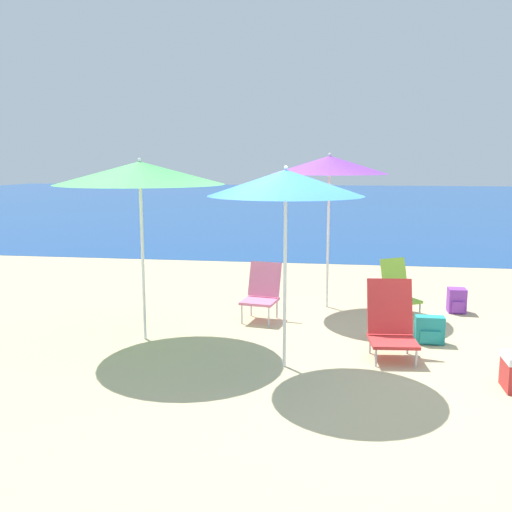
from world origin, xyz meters
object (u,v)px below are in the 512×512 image
Objects in this scene: beach_umbrella_blue at (286,183)px; backpack_purple at (457,301)px; beach_umbrella_green at (140,173)px; beach_chair_lime at (398,288)px; beach_chair_pink at (262,291)px; beach_chair_red at (391,322)px; backpack_teal at (429,330)px; beach_umbrella_purple at (330,165)px.

beach_umbrella_blue is 3.84m from backpack_purple.
backpack_purple is at bearing 24.90° from beach_umbrella_green.
beach_umbrella_green is 3.91m from beach_chair_lime.
beach_chair_lime is at bearing 24.04° from beach_chair_pink.
beach_chair_lime is 2.28× the size of backpack_purple.
beach_umbrella_green reaches higher than beach_chair_red.
beach_umbrella_green reaches higher than beach_umbrella_blue.
backpack_purple is 1.04× the size of backpack_teal.
beach_umbrella_blue is 2.50× the size of beach_chair_red.
beach_chair_pink reaches higher than backpack_purple.
beach_umbrella_purple reaches higher than backpack_teal.
beach_umbrella_green is at bearing 158.84° from beach_umbrella_blue.
beach_chair_pink is (-1.87, -0.49, 0.01)m from beach_chair_lime.
backpack_teal is (3.43, 0.34, -1.86)m from beach_umbrella_green.
beach_umbrella_blue is at bearing -65.44° from beach_chair_pink.
beach_chair_red is 2.42× the size of backpack_purple.
backpack_purple is 1.65m from backpack_teal.
beach_umbrella_purple is at bearing 41.45° from beach_umbrella_green.
beach_umbrella_green is at bearing -174.37° from backpack_teal.
backpack_purple is at bearing -14.90° from beach_chair_lime.
beach_chair_lime is 1.93m from beach_chair_pink.
beach_umbrella_green is 2.59× the size of beach_chair_red.
beach_chair_red is at bearing -3.65° from beach_umbrella_green.
beach_chair_lime is at bearing -162.72° from backpack_purple.
beach_chair_pink is 2.28m from backpack_teal.
beach_chair_red is (0.76, -2.10, -1.71)m from beach_umbrella_purple.
beach_umbrella_blue reaches higher than beach_chair_red.
beach_umbrella_purple is at bearing 52.04° from beach_chair_pink.
beach_umbrella_green is 4.81m from backpack_purple.
beach_chair_red reaches higher than beach_chair_pink.
beach_umbrella_green is 2.85× the size of beach_chair_pink.
beach_chair_pink is at bearing 160.01° from backpack_teal.
beach_umbrella_green is 3.92m from backpack_teal.
backpack_teal is at bearing 40.58° from beach_chair_red.
backpack_purple is at bearing 24.89° from beach_chair_pink.
beach_umbrella_purple is (0.38, 2.61, 0.16)m from beach_umbrella_blue.
beach_chair_pink is (-0.49, 1.81, -1.54)m from beach_umbrella_blue.
beach_umbrella_blue is at bearing -147.92° from backpack_teal.
beach_chair_red is at bearing 23.88° from beach_umbrella_blue.
beach_chair_pink is at bearing 40.63° from beach_umbrella_green.
beach_umbrella_blue is 1.92m from beach_umbrella_green.
beach_chair_red is 2.35m from backpack_purple.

